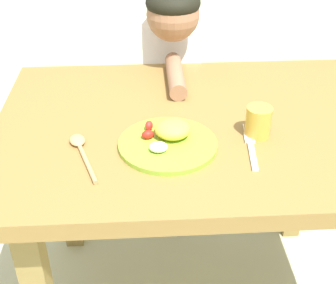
{
  "coord_description": "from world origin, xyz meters",
  "views": [
    {
      "loc": [
        -0.14,
        -1.03,
        1.28
      ],
      "look_at": [
        -0.08,
        -0.13,
        0.69
      ],
      "focal_mm": 49.58,
      "sensor_mm": 36.0,
      "label": 1
    }
  ],
  "objects_px": {
    "plate": "(168,139)",
    "spoon": "(81,148)",
    "drinking_cup": "(258,122)",
    "person": "(170,102)",
    "fork": "(251,147)"
  },
  "relations": [
    {
      "from": "plate",
      "to": "spoon",
      "type": "height_order",
      "value": "plate"
    },
    {
      "from": "spoon",
      "to": "drinking_cup",
      "type": "relative_size",
      "value": 2.51
    },
    {
      "from": "plate",
      "to": "person",
      "type": "bearing_deg",
      "value": 85.7
    },
    {
      "from": "person",
      "to": "plate",
      "type": "bearing_deg",
      "value": 85.7
    },
    {
      "from": "fork",
      "to": "drinking_cup",
      "type": "bearing_deg",
      "value": -20.01
    },
    {
      "from": "plate",
      "to": "drinking_cup",
      "type": "distance_m",
      "value": 0.22
    },
    {
      "from": "fork",
      "to": "drinking_cup",
      "type": "height_order",
      "value": "drinking_cup"
    },
    {
      "from": "plate",
      "to": "person",
      "type": "relative_size",
      "value": 0.26
    },
    {
      "from": "fork",
      "to": "drinking_cup",
      "type": "relative_size",
      "value": 2.53
    },
    {
      "from": "spoon",
      "to": "person",
      "type": "relative_size",
      "value": 0.21
    },
    {
      "from": "fork",
      "to": "person",
      "type": "xyz_separation_m",
      "value": [
        -0.15,
        0.57,
        -0.19
      ]
    },
    {
      "from": "fork",
      "to": "plate",
      "type": "bearing_deg",
      "value": 88.66
    },
    {
      "from": "plate",
      "to": "spoon",
      "type": "xyz_separation_m",
      "value": [
        -0.21,
        -0.01,
        -0.01
      ]
    },
    {
      "from": "plate",
      "to": "person",
      "type": "xyz_separation_m",
      "value": [
        0.04,
        0.55,
        -0.2
      ]
    },
    {
      "from": "spoon",
      "to": "plate",
      "type": "bearing_deg",
      "value": -105.54
    }
  ]
}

